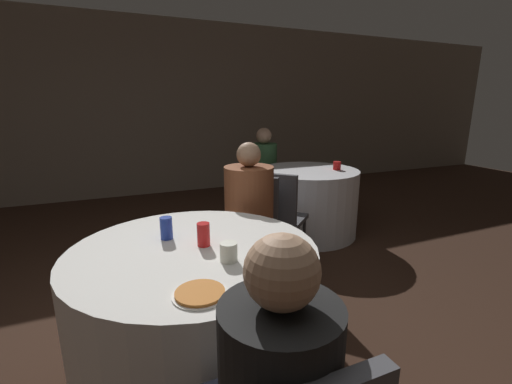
{
  "coord_description": "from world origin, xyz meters",
  "views": [
    {
      "loc": [
        -0.28,
        -1.55,
        1.46
      ],
      "look_at": [
        0.65,
        0.65,
        0.85
      ],
      "focal_mm": 24.0,
      "sensor_mm": 36.0,
      "label": 1
    }
  ],
  "objects_px": {
    "table_near": "(197,313)",
    "soda_can_red": "(204,234)",
    "chair_near_northeast": "(252,222)",
    "table_far": "(307,202)",
    "soda_can_blue": "(166,228)",
    "chair_far_southwest": "(279,211)",
    "chair_far_north": "(260,174)",
    "pizza_plate_near": "(200,293)",
    "person_green_jacket": "(266,171)",
    "person_floral_shirt": "(247,218)"
  },
  "relations": [
    {
      "from": "table_near",
      "to": "pizza_plate_near",
      "type": "relative_size",
      "value": 5.9
    },
    {
      "from": "soda_can_blue",
      "to": "soda_can_red",
      "type": "relative_size",
      "value": 1.0
    },
    {
      "from": "pizza_plate_near",
      "to": "soda_can_blue",
      "type": "bearing_deg",
      "value": 92.43
    },
    {
      "from": "table_far",
      "to": "table_near",
      "type": "bearing_deg",
      "value": -135.49
    },
    {
      "from": "chair_near_northeast",
      "to": "person_floral_shirt",
      "type": "height_order",
      "value": "person_floral_shirt"
    },
    {
      "from": "chair_far_north",
      "to": "chair_near_northeast",
      "type": "bearing_deg",
      "value": 54.28
    },
    {
      "from": "chair_near_northeast",
      "to": "pizza_plate_near",
      "type": "bearing_deg",
      "value": 98.84
    },
    {
      "from": "chair_near_northeast",
      "to": "table_far",
      "type": "bearing_deg",
      "value": -101.62
    },
    {
      "from": "table_far",
      "to": "chair_far_north",
      "type": "distance_m",
      "value": 0.99
    },
    {
      "from": "pizza_plate_near",
      "to": "soda_can_red",
      "type": "relative_size",
      "value": 1.76
    },
    {
      "from": "chair_near_northeast",
      "to": "soda_can_red",
      "type": "height_order",
      "value": "chair_near_northeast"
    },
    {
      "from": "table_near",
      "to": "person_floral_shirt",
      "type": "relative_size",
      "value": 1.06
    },
    {
      "from": "person_green_jacket",
      "to": "pizza_plate_near",
      "type": "relative_size",
      "value": 5.46
    },
    {
      "from": "chair_far_southwest",
      "to": "soda_can_blue",
      "type": "xyz_separation_m",
      "value": [
        -1.08,
        -0.8,
        0.27
      ]
    },
    {
      "from": "table_near",
      "to": "chair_near_northeast",
      "type": "bearing_deg",
      "value": 51.02
    },
    {
      "from": "chair_far_southwest",
      "to": "soda_can_blue",
      "type": "distance_m",
      "value": 1.38
    },
    {
      "from": "person_green_jacket",
      "to": "soda_can_blue",
      "type": "height_order",
      "value": "person_green_jacket"
    },
    {
      "from": "chair_far_southwest",
      "to": "person_floral_shirt",
      "type": "xyz_separation_m",
      "value": [
        -0.42,
        -0.29,
        0.08
      ]
    },
    {
      "from": "table_far",
      "to": "chair_far_north",
      "type": "xyz_separation_m",
      "value": [
        -0.18,
        0.96,
        0.17
      ]
    },
    {
      "from": "chair_near_northeast",
      "to": "soda_can_blue",
      "type": "xyz_separation_m",
      "value": [
        -0.76,
        -0.63,
        0.27
      ]
    },
    {
      "from": "chair_far_southwest",
      "to": "pizza_plate_near",
      "type": "xyz_separation_m",
      "value": [
        -1.06,
        -1.44,
        0.22
      ]
    },
    {
      "from": "person_floral_shirt",
      "to": "pizza_plate_near",
      "type": "height_order",
      "value": "person_floral_shirt"
    },
    {
      "from": "person_green_jacket",
      "to": "soda_can_red",
      "type": "relative_size",
      "value": 9.62
    },
    {
      "from": "table_far",
      "to": "person_floral_shirt",
      "type": "height_order",
      "value": "person_floral_shirt"
    },
    {
      "from": "chair_near_northeast",
      "to": "chair_far_southwest",
      "type": "distance_m",
      "value": 0.36
    },
    {
      "from": "table_far",
      "to": "soda_can_blue",
      "type": "relative_size",
      "value": 9.3
    },
    {
      "from": "table_near",
      "to": "chair_far_north",
      "type": "height_order",
      "value": "chair_far_north"
    },
    {
      "from": "chair_far_north",
      "to": "soda_can_red",
      "type": "distance_m",
      "value": 3.0
    },
    {
      "from": "person_green_jacket",
      "to": "soda_can_blue",
      "type": "distance_m",
      "value": 2.82
    },
    {
      "from": "chair_near_northeast",
      "to": "soda_can_blue",
      "type": "height_order",
      "value": "chair_near_northeast"
    },
    {
      "from": "pizza_plate_near",
      "to": "table_far",
      "type": "bearing_deg",
      "value": 50.12
    },
    {
      "from": "chair_far_southwest",
      "to": "soda_can_red",
      "type": "xyz_separation_m",
      "value": [
        -0.92,
        -0.97,
        0.27
      ]
    },
    {
      "from": "chair_far_southwest",
      "to": "soda_can_red",
      "type": "bearing_deg",
      "value": -87.08
    },
    {
      "from": "person_green_jacket",
      "to": "pizza_plate_near",
      "type": "bearing_deg",
      "value": 50.53
    },
    {
      "from": "pizza_plate_near",
      "to": "table_near",
      "type": "bearing_deg",
      "value": 80.24
    },
    {
      "from": "pizza_plate_near",
      "to": "soda_can_red",
      "type": "height_order",
      "value": "soda_can_red"
    },
    {
      "from": "chair_near_northeast",
      "to": "chair_far_north",
      "type": "bearing_deg",
      "value": -76.23
    },
    {
      "from": "table_far",
      "to": "soda_can_blue",
      "type": "distance_m",
      "value": 2.37
    },
    {
      "from": "chair_far_southwest",
      "to": "person_floral_shirt",
      "type": "distance_m",
      "value": 0.51
    },
    {
      "from": "chair_near_northeast",
      "to": "person_floral_shirt",
      "type": "distance_m",
      "value": 0.17
    },
    {
      "from": "table_far",
      "to": "person_floral_shirt",
      "type": "xyz_separation_m",
      "value": [
        -1.13,
        -0.96,
        0.25
      ]
    },
    {
      "from": "person_green_jacket",
      "to": "chair_far_north",
      "type": "bearing_deg",
      "value": -90.0
    },
    {
      "from": "table_far",
      "to": "chair_near_northeast",
      "type": "xyz_separation_m",
      "value": [
        -1.03,
        -0.85,
        0.17
      ]
    },
    {
      "from": "person_floral_shirt",
      "to": "soda_can_blue",
      "type": "xyz_separation_m",
      "value": [
        -0.67,
        -0.52,
        0.19
      ]
    },
    {
      "from": "chair_near_northeast",
      "to": "pizza_plate_near",
      "type": "relative_size",
      "value": 4.19
    },
    {
      "from": "table_far",
      "to": "person_green_jacket",
      "type": "relative_size",
      "value": 0.97
    },
    {
      "from": "chair_far_north",
      "to": "chair_far_southwest",
      "type": "bearing_deg",
      "value": 61.56
    },
    {
      "from": "table_near",
      "to": "soda_can_red",
      "type": "distance_m",
      "value": 0.44
    },
    {
      "from": "chair_far_southwest",
      "to": "soda_can_red",
      "type": "distance_m",
      "value": 1.37
    },
    {
      "from": "soda_can_blue",
      "to": "soda_can_red",
      "type": "bearing_deg",
      "value": -46.55
    }
  ]
}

